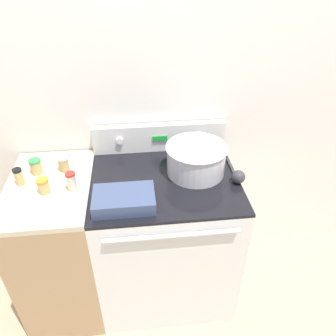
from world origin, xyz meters
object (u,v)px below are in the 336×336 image
Objects in this scene: spice_jar_black_cap at (19,177)px; mixing_bowl at (196,158)px; spice_jar_orange_cap at (43,186)px; spice_jar_red_cap at (71,182)px; spice_jar_white_cap at (64,164)px; spice_jar_green_cap at (36,166)px; ladle at (238,176)px; casserole_dish at (124,199)px.

mixing_bowl is at bearing 1.54° from spice_jar_black_cap.
spice_jar_orange_cap is 0.17m from spice_jar_black_cap.
spice_jar_red_cap reaches higher than spice_jar_white_cap.
mixing_bowl is 3.91× the size of spice_jar_green_cap.
spice_jar_white_cap is at bearing 168.38° from ladle.
spice_jar_black_cap is (-0.29, 0.08, -0.01)m from spice_jar_red_cap.
mixing_bowl is 0.25m from ladle.
spice_jar_black_cap is (-0.55, 0.22, 0.02)m from casserole_dish.
spice_jar_black_cap is (-0.22, -0.11, 0.00)m from spice_jar_white_cap.
spice_jar_white_cap reaches higher than ladle.
spice_jar_black_cap reaches higher than casserole_dish.
spice_jar_red_cap is (-0.67, -0.11, -0.03)m from mixing_bowl.
ladle is at bearing -9.52° from spice_jar_green_cap.
ladle is 2.95× the size of spice_jar_green_cap.
spice_jar_black_cap is at bearing -178.46° from mixing_bowl.
ladle is (0.21, -0.11, -0.06)m from mixing_bowl.
spice_jar_red_cap is at bearing -16.00° from spice_jar_black_cap.
mixing_bowl reaches higher than casserole_dish.
spice_jar_red_cap is at bearing -170.90° from mixing_bowl.
spice_jar_orange_cap is at bearing -31.11° from spice_jar_black_cap.
spice_jar_red_cap reaches higher than spice_jar_orange_cap.
casserole_dish is 2.83× the size of spice_jar_red_cap.
casserole_dish is 0.60m from spice_jar_black_cap.
spice_jar_green_cap is (-0.15, -0.01, -0.00)m from spice_jar_white_cap.
spice_jar_red_cap is at bearing -69.74° from spice_jar_white_cap.
spice_jar_black_cap is at bearing 175.68° from ladle.
ladle is at bearing 11.79° from casserole_dish.
spice_jar_green_cap is at bearing 147.19° from casserole_dish.
ladle is 2.67× the size of spice_jar_black_cap.
spice_jar_green_cap is 0.90× the size of spice_jar_black_cap.
mixing_bowl is 4.21× the size of spice_jar_orange_cap.
spice_jar_black_cap is (-0.07, -0.10, 0.00)m from spice_jar_green_cap.
spice_jar_black_cap is at bearing 158.55° from casserole_dish.
spice_jar_green_cap is at bearing 175.44° from mixing_bowl.
spice_jar_orange_cap is (-0.14, -0.00, -0.01)m from spice_jar_red_cap.
spice_jar_red_cap reaches higher than ladle.
mixing_bowl is 0.90m from spice_jar_green_cap.
mixing_bowl is at bearing -4.56° from spice_jar_green_cap.
spice_jar_orange_cap is 0.93× the size of spice_jar_green_cap.
casserole_dish is at bearing -17.74° from spice_jar_orange_cap.
mixing_bowl is 3.53× the size of spice_jar_black_cap.
spice_jar_orange_cap reaches higher than ladle.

